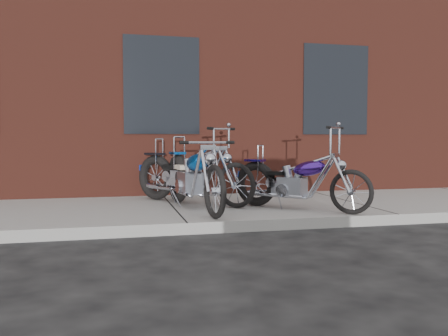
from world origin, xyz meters
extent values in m
plane|color=black|center=(0.00, 0.00, 0.00)|extent=(120.00, 120.00, 0.00)
cube|color=#9B958C|center=(0.00, 1.50, 0.07)|extent=(22.00, 3.00, 0.15)
cube|color=#5E271D|center=(0.00, 8.00, 4.00)|extent=(22.00, 10.00, 8.00)
torus|color=black|center=(1.39, 1.17, 0.50)|extent=(0.58, 0.61, 0.70)
torus|color=black|center=(2.44, 0.05, 0.47)|extent=(0.49, 0.51, 0.64)
cube|color=gray|center=(1.82, 0.71, 0.49)|extent=(0.47, 0.47, 0.29)
ellipsoid|color=#3F1A8B|center=(2.01, 0.51, 0.78)|extent=(0.55, 0.57, 0.30)
cube|color=black|center=(1.64, 0.90, 0.69)|extent=(0.36, 0.36, 0.06)
cylinder|color=#B7BBC9|center=(2.36, 0.14, 0.72)|extent=(0.22, 0.23, 0.53)
cylinder|color=#B7BBC9|center=(2.27, 0.23, 1.37)|extent=(0.41, 0.39, 0.03)
cylinder|color=#B7BBC9|center=(1.44, 1.11, 0.87)|extent=(0.03, 0.03, 0.47)
cylinder|color=#B7BBC9|center=(1.76, 0.95, 0.36)|extent=(0.64, 0.67, 0.05)
torus|color=black|center=(0.17, 1.81, 0.55)|extent=(0.27, 0.82, 0.80)
torus|color=black|center=(0.43, 0.08, 0.51)|extent=(0.18, 0.73, 0.73)
cube|color=gray|center=(0.28, 1.11, 0.54)|extent=(0.37, 0.49, 0.33)
ellipsoid|color=blue|center=(0.32, 0.80, 0.86)|extent=(0.38, 0.65, 0.34)
cube|color=beige|center=(0.23, 1.39, 0.76)|extent=(0.31, 0.35, 0.07)
cylinder|color=#B7BBC9|center=(0.41, 0.22, 0.81)|extent=(0.09, 0.33, 0.60)
cylinder|color=#B7BBC9|center=(0.39, 0.36, 1.17)|extent=(0.61, 0.12, 0.03)
cylinder|color=#B7BBC9|center=(0.19, 1.73, 0.98)|extent=(0.03, 0.03, 0.54)
cylinder|color=#B7BBC9|center=(0.37, 1.37, 0.40)|extent=(0.20, 1.00, 0.05)
torus|color=black|center=(-0.07, 2.29, 0.54)|extent=(0.62, 0.69, 0.78)
torus|color=black|center=(1.03, 0.99, 0.50)|extent=(0.51, 0.59, 0.70)
cube|color=gray|center=(0.37, 1.76, 0.53)|extent=(0.51, 0.53, 0.32)
ellipsoid|color=black|center=(0.57, 1.53, 0.84)|extent=(0.60, 0.64, 0.33)
cube|color=black|center=(0.19, 1.97, 0.75)|extent=(0.39, 0.40, 0.06)
cylinder|color=#B7BBC9|center=(0.94, 1.09, 0.79)|extent=(0.24, 0.27, 0.58)
cylinder|color=#B7BBC9|center=(0.85, 1.20, 1.37)|extent=(0.47, 0.41, 0.03)
cylinder|color=#B7BBC9|center=(-0.02, 2.22, 0.95)|extent=(0.03, 0.03, 0.52)
cylinder|color=#B7BBC9|center=(0.32, 2.02, 0.39)|extent=(0.67, 0.78, 0.05)
camera|label=1|loc=(-0.91, -5.86, 1.21)|focal=38.00mm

